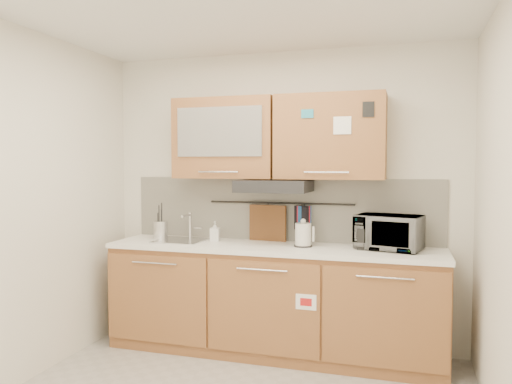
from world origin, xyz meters
The scene contains 18 objects.
wall_back centered at (0.00, 1.50, 1.30)m, with size 3.20×3.20×0.00m, color silver.
wall_left centered at (-1.60, 0.00, 1.30)m, with size 3.00×3.00×0.00m, color silver.
base_cabinet centered at (0.00, 1.19, 0.41)m, with size 2.80×0.64×0.88m.
countertop centered at (0.00, 1.19, 0.90)m, with size 2.82×0.62×0.04m, color white.
backsplash centered at (0.00, 1.49, 1.20)m, with size 2.80×0.02×0.56m, color silver.
upper_cabinets centered at (0.00, 1.32, 1.83)m, with size 1.82×0.37×0.70m.
range_hood centered at (0.00, 1.25, 1.42)m, with size 0.60×0.46×0.10m, color black.
sink centered at (-0.85, 1.21, 0.92)m, with size 0.42×0.40×0.26m.
utensil_rail centered at (0.00, 1.45, 1.26)m, with size 0.02×0.02×1.30m, color black.
utensil_crock centered at (-1.07, 1.25, 1.01)m, with size 0.17×0.17×0.33m.
kettle centered at (0.26, 1.21, 1.01)m, with size 0.18×0.17×0.23m.
toaster centered at (0.82, 1.23, 1.01)m, with size 0.24×0.15×0.17m.
microwave centered at (0.94, 1.28, 1.06)m, with size 0.50×0.34×0.28m, color #999999.
soap_bottle centered at (-0.55, 1.27, 1.01)m, with size 0.08×0.08×0.18m, color #999999.
cutting_board centered at (-0.11, 1.44, 1.03)m, with size 0.34×0.03×0.42m, color brown.
oven_mitt centered at (0.22, 1.44, 1.14)m, with size 0.11×0.03×0.19m, color #1F5192.
dark_pouch centered at (0.20, 1.44, 1.14)m, with size 0.13×0.04×0.21m, color black.
pot_holder centered at (0.22, 1.44, 1.17)m, with size 0.12×0.02×0.14m, color red.
Camera 1 is at (1.07, -2.84, 1.60)m, focal length 35.00 mm.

